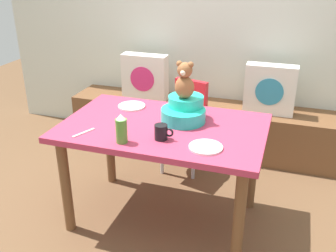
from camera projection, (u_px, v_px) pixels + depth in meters
name	position (u px, v px, depth m)	size (l,w,h in m)	color
ground_plane	(164.00, 216.00, 2.88)	(8.00, 8.00, 0.00)	brown
back_wall	(213.00, 9.00, 3.59)	(4.40, 0.10, 2.60)	silver
window_bench	(202.00, 126.00, 3.80)	(2.60, 0.44, 0.46)	brown
pillow_floral_left	(145.00, 77.00, 3.76)	(0.44, 0.15, 0.44)	white
pillow_floral_right	(270.00, 89.00, 3.42)	(0.44, 0.15, 0.44)	white
dining_table	(163.00, 139.00, 2.62)	(1.34, 0.85, 0.74)	#B73351
highchair	(184.00, 114.00, 3.32)	(0.40, 0.51, 0.79)	red
infant_seat_teal	(184.00, 110.00, 2.62)	(0.30, 0.33, 0.16)	#23C9AE
teddy_bear	(185.00, 81.00, 2.53)	(0.13, 0.12, 0.25)	#935C34
ketchup_bottle	(121.00, 129.00, 2.30)	(0.07, 0.07, 0.18)	#4C8C33
coffee_mug	(161.00, 132.00, 2.36)	(0.12, 0.08, 0.09)	black
dinner_plate_near	(206.00, 147.00, 2.27)	(0.20, 0.20, 0.01)	white
dinner_plate_far	(132.00, 106.00, 2.87)	(0.20, 0.20, 0.01)	white
table_fork	(84.00, 133.00, 2.46)	(0.02, 0.17, 0.01)	silver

